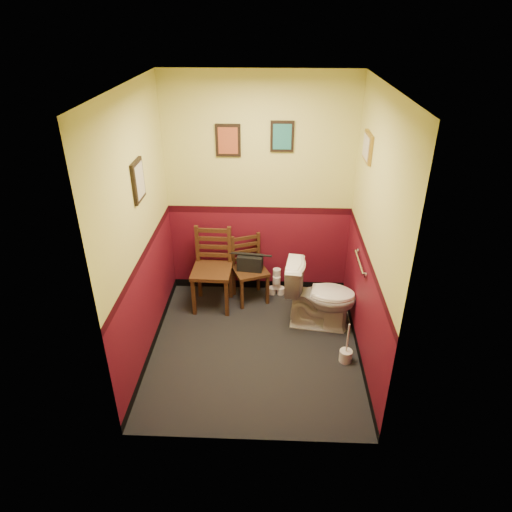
{
  "coord_description": "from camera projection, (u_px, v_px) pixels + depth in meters",
  "views": [
    {
      "loc": [
        0.17,
        -3.86,
        3.27
      ],
      "look_at": [
        0.0,
        0.25,
        1.0
      ],
      "focal_mm": 32.0,
      "sensor_mm": 36.0,
      "label": 1
    }
  ],
  "objects": [
    {
      "name": "framed_print_left",
      "position": [
        138.0,
        181.0,
        4.2
      ],
      "size": [
        0.04,
        0.3,
        0.38
      ],
      "color": "black",
      "rests_on": "wall_left"
    },
    {
      "name": "ceiling",
      "position": [
        255.0,
        86.0,
        3.66
      ],
      "size": [
        2.2,
        2.4,
        0.0
      ],
      "primitive_type": "cube",
      "rotation": [
        3.14,
        0.0,
        0.0
      ],
      "color": "silver",
      "rests_on": "ground"
    },
    {
      "name": "wall_left",
      "position": [
        140.0,
        234.0,
        4.35
      ],
      "size": [
        0.0,
        2.4,
        2.7
      ],
      "primitive_type": "cube",
      "rotation": [
        1.57,
        0.0,
        1.57
      ],
      "color": "#5A0D1C",
      "rests_on": "ground"
    },
    {
      "name": "floor",
      "position": [
        255.0,
        347.0,
        4.96
      ],
      "size": [
        2.2,
        2.4,
        0.0
      ],
      "primitive_type": "cube",
      "color": "black",
      "rests_on": "ground"
    },
    {
      "name": "grab_bar",
      "position": [
        360.0,
        262.0,
        4.68
      ],
      "size": [
        0.05,
        0.56,
        0.06
      ],
      "color": "silver",
      "rests_on": "wall_right"
    },
    {
      "name": "framed_print_back_b",
      "position": [
        282.0,
        136.0,
        5.02
      ],
      "size": [
        0.26,
        0.04,
        0.34
      ],
      "color": "black",
      "rests_on": "wall_back"
    },
    {
      "name": "framed_print_back_a",
      "position": [
        228.0,
        140.0,
        5.07
      ],
      "size": [
        0.28,
        0.04,
        0.36
      ],
      "color": "black",
      "rests_on": "wall_back"
    },
    {
      "name": "framed_print_right",
      "position": [
        368.0,
        147.0,
        4.46
      ],
      "size": [
        0.04,
        0.34,
        0.28
      ],
      "color": "olive",
      "rests_on": "wall_right"
    },
    {
      "name": "wall_back",
      "position": [
        259.0,
        191.0,
        5.36
      ],
      "size": [
        2.2,
        0.0,
        2.7
      ],
      "primitive_type": "cube",
      "rotation": [
        1.57,
        0.0,
        0.0
      ],
      "color": "#5A0D1C",
      "rests_on": "ground"
    },
    {
      "name": "wall_front",
      "position": [
        248.0,
        311.0,
        3.26
      ],
      "size": [
        2.2,
        0.0,
        2.7
      ],
      "primitive_type": "cube",
      "rotation": [
        -1.57,
        0.0,
        0.0
      ],
      "color": "#5A0D1C",
      "rests_on": "ground"
    },
    {
      "name": "toilet",
      "position": [
        320.0,
        296.0,
        5.14
      ],
      "size": [
        0.86,
        0.56,
        0.79
      ],
      "primitive_type": "imported",
      "rotation": [
        0.0,
        0.0,
        1.43
      ],
      "color": "white",
      "rests_on": "floor"
    },
    {
      "name": "chair_right",
      "position": [
        249.0,
        269.0,
        5.62
      ],
      "size": [
        0.5,
        0.5,
        0.83
      ],
      "rotation": [
        0.0,
        0.0,
        0.38
      ],
      "color": "#512E18",
      "rests_on": "floor"
    },
    {
      "name": "tp_stack",
      "position": [
        277.0,
        284.0,
        5.81
      ],
      "size": [
        0.21,
        0.13,
        0.36
      ],
      "color": "silver",
      "rests_on": "floor"
    },
    {
      "name": "toilet_brush",
      "position": [
        346.0,
        355.0,
        4.74
      ],
      "size": [
        0.13,
        0.13,
        0.48
      ],
      "color": "silver",
      "rests_on": "floor"
    },
    {
      "name": "wall_right",
      "position": [
        372.0,
        239.0,
        4.27
      ],
      "size": [
        0.0,
        2.4,
        2.7
      ],
      "primitive_type": "cube",
      "rotation": [
        1.57,
        0.0,
        -1.57
      ],
      "color": "#5A0D1C",
      "rests_on": "ground"
    },
    {
      "name": "handbag",
      "position": [
        250.0,
        262.0,
        5.53
      ],
      "size": [
        0.32,
        0.19,
        0.22
      ],
      "rotation": [
        0.0,
        0.0,
        -0.13
      ],
      "color": "black",
      "rests_on": "chair_right"
    },
    {
      "name": "chair_left",
      "position": [
        212.0,
        269.0,
        5.47
      ],
      "size": [
        0.47,
        0.47,
        0.98
      ],
      "rotation": [
        0.0,
        0.0,
        -0.03
      ],
      "color": "#512E18",
      "rests_on": "floor"
    }
  ]
}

